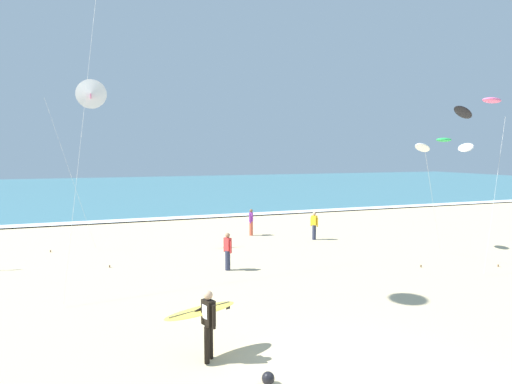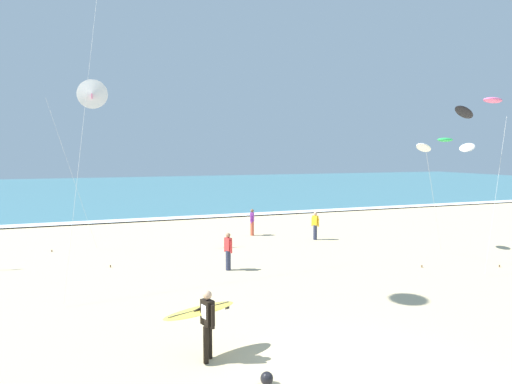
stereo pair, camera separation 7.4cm
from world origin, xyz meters
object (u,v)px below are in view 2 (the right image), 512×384
at_px(bystander_purple_top, 252,222).
at_px(kite_delta_ivory_mid, 92,94).
at_px(bystander_yellow_top, 315,226).
at_px(surfer_lead, 204,316).
at_px(beach_ball, 267,378).
at_px(bystander_red_top, 228,251).
at_px(kite_arc_emerald_near, 445,145).
at_px(kite_arc_rose_far, 493,107).

bearing_deg(bystander_purple_top, kite_delta_ivory_mid, -173.58).
height_order(kite_delta_ivory_mid, bystander_yellow_top, kite_delta_ivory_mid).
bearing_deg(bystander_purple_top, surfer_lead, -113.88).
distance_m(kite_delta_ivory_mid, beach_ball, 17.43).
distance_m(bystander_red_top, beach_ball, 9.42).
xyz_separation_m(kite_delta_ivory_mid, bystander_yellow_top, (11.68, -1.50, -7.01)).
distance_m(kite_delta_ivory_mid, bystander_purple_top, 11.26).
distance_m(kite_arc_emerald_near, bystander_purple_top, 11.38).
height_order(kite_arc_emerald_near, kite_arc_rose_far, kite_arc_rose_far).
distance_m(surfer_lead, bystander_yellow_top, 15.35).
height_order(bystander_purple_top, beach_ball, bystander_purple_top).
relative_size(kite_delta_ivory_mid, kite_arc_rose_far, 1.22).
bearing_deg(beach_ball, bystander_purple_top, 71.29).
xyz_separation_m(bystander_red_top, bystander_purple_top, (3.62, 7.09, 0.00)).
height_order(kite_delta_ivory_mid, beach_ball, kite_delta_ivory_mid).
bearing_deg(kite_arc_rose_far, beach_ball, -157.14).
height_order(kite_arc_emerald_near, bystander_red_top, kite_arc_emerald_near).
xyz_separation_m(bystander_red_top, beach_ball, (-1.90, -9.20, -0.67)).
relative_size(kite_arc_emerald_near, bystander_yellow_top, 3.56).
bearing_deg(kite_delta_ivory_mid, kite_arc_rose_far, -35.97).
distance_m(surfer_lead, bystander_purple_top, 16.00).
xyz_separation_m(surfer_lead, beach_ball, (0.96, -1.66, -0.90)).
height_order(surfer_lead, kite_arc_emerald_near, kite_arc_emerald_near).
bearing_deg(bystander_red_top, kite_delta_ivory_mid, 130.13).
height_order(bystander_yellow_top, beach_ball, bystander_yellow_top).
relative_size(kite_arc_emerald_near, kite_arc_rose_far, 0.80).
bearing_deg(bystander_purple_top, bystander_red_top, -117.01).
xyz_separation_m(kite_arc_emerald_near, bystander_purple_top, (-7.42, 7.36, -4.49)).
xyz_separation_m(bystander_yellow_top, beach_ball, (-8.43, -13.81, -0.67)).
xyz_separation_m(bystander_yellow_top, bystander_purple_top, (-2.91, 2.49, 0.00)).
height_order(kite_arc_emerald_near, bystander_purple_top, kite_arc_emerald_near).
bearing_deg(kite_arc_rose_far, kite_arc_emerald_near, 68.43).
distance_m(kite_arc_rose_far, beach_ball, 13.88).
height_order(kite_arc_emerald_near, bystander_yellow_top, kite_arc_emerald_near).
distance_m(bystander_yellow_top, bystander_purple_top, 3.83).
relative_size(kite_delta_ivory_mid, bystander_yellow_top, 5.40).
bearing_deg(beach_ball, bystander_red_top, 78.33).
distance_m(surfer_lead, kite_arc_emerald_near, 16.25).
distance_m(kite_arc_emerald_near, bystander_yellow_top, 8.02).
bearing_deg(kite_arc_rose_far, kite_delta_ivory_mid, 144.03).
distance_m(kite_arc_emerald_near, kite_arc_rose_far, 4.69).
bearing_deg(bystander_red_top, bystander_yellow_top, 35.22).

